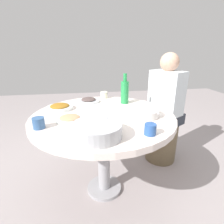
# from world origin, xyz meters

# --- Properties ---
(ground) EXTENTS (8.00, 8.00, 0.00)m
(ground) POSITION_xyz_m (0.00, 0.00, 0.00)
(ground) COLOR gray
(round_dining_table) EXTENTS (1.13, 1.13, 0.75)m
(round_dining_table) POSITION_xyz_m (0.00, 0.00, 0.66)
(round_dining_table) COLOR #99999E
(round_dining_table) RESTS_ON ground
(rice_bowl) EXTENTS (0.30, 0.30, 0.09)m
(rice_bowl) POSITION_xyz_m (-0.08, -0.38, 0.80)
(rice_bowl) COLOR #B2B5BA
(rice_bowl) RESTS_ON round_dining_table
(soup_bowl) EXTENTS (0.27, 0.27, 0.06)m
(soup_bowl) POSITION_xyz_m (0.30, -0.08, 0.78)
(soup_bowl) COLOR white
(soup_bowl) RESTS_ON round_dining_table
(dish_shrimp) EXTENTS (0.19, 0.19, 0.04)m
(dish_shrimp) POSITION_xyz_m (-0.25, -0.10, 0.77)
(dish_shrimp) COLOR silver
(dish_shrimp) RESTS_ON round_dining_table
(dish_stirfry) EXTENTS (0.23, 0.23, 0.05)m
(dish_stirfry) POSITION_xyz_m (-0.36, 0.19, 0.77)
(dish_stirfry) COLOR white
(dish_stirfry) RESTS_ON round_dining_table
(dish_eggplant) EXTENTS (0.22, 0.22, 0.04)m
(dish_eggplant) POSITION_xyz_m (-0.10, 0.38, 0.77)
(dish_eggplant) COLOR silver
(dish_eggplant) RESTS_ON round_dining_table
(green_bottle) EXTENTS (0.07, 0.07, 0.28)m
(green_bottle) POSITION_xyz_m (0.24, 0.28, 0.87)
(green_bottle) COLOR #248D46
(green_bottle) RESTS_ON round_dining_table
(tea_cup_near) EXTENTS (0.08, 0.08, 0.07)m
(tea_cup_near) POSITION_xyz_m (-0.44, -0.20, 0.79)
(tea_cup_near) COLOR #365B8C
(tea_cup_near) RESTS_ON round_dining_table
(tea_cup_far) EXTENTS (0.07, 0.07, 0.07)m
(tea_cup_far) POSITION_xyz_m (0.24, -0.40, 0.79)
(tea_cup_far) COLOR #2A539A
(tea_cup_far) RESTS_ON round_dining_table
(tea_cup_side) EXTENTS (0.07, 0.07, 0.07)m
(tea_cup_side) POSITION_xyz_m (0.07, 0.50, 0.79)
(tea_cup_side) COLOR beige
(tea_cup_side) RESTS_ON round_dining_table
(stool_for_diner_left) EXTENTS (0.34, 0.34, 0.46)m
(stool_for_diner_left) POSITION_xyz_m (0.72, 0.39, 0.23)
(stool_for_diner_left) COLOR brown
(stool_for_diner_left) RESTS_ON ground
(diner_left) EXTENTS (0.45, 0.44, 0.76)m
(diner_left) POSITION_xyz_m (0.72, 0.39, 0.78)
(diner_left) COLOR #2D333D
(diner_left) RESTS_ON stool_for_diner_left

